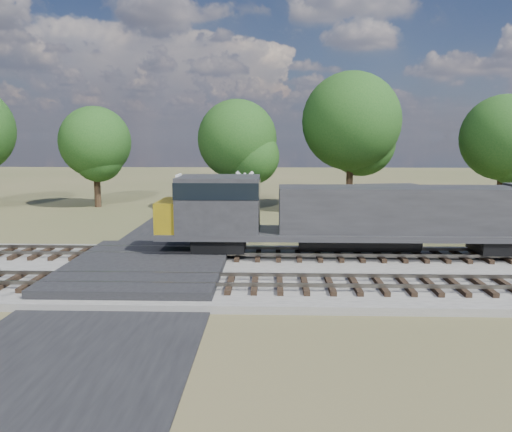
{
  "coord_description": "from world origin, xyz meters",
  "views": [
    {
      "loc": [
        5.65,
        -21.31,
        6.23
      ],
      "look_at": [
        4.92,
        2.0,
        2.49
      ],
      "focal_mm": 35.0,
      "sensor_mm": 36.0,
      "label": 1
    }
  ],
  "objects": [
    {
      "name": "ground",
      "position": [
        0.0,
        0.0,
        0.0
      ],
      "size": [
        160.0,
        160.0,
        0.0
      ],
      "primitive_type": "plane",
      "color": "#424B28",
      "rests_on": "ground"
    },
    {
      "name": "ballast_bed",
      "position": [
        10.0,
        0.5,
        0.15
      ],
      "size": [
        140.0,
        10.0,
        0.3
      ],
      "primitive_type": "cube",
      "color": "gray",
      "rests_on": "ground"
    },
    {
      "name": "road",
      "position": [
        0.0,
        0.0,
        0.04
      ],
      "size": [
        7.0,
        60.0,
        0.08
      ],
      "primitive_type": "cube",
      "color": "black",
      "rests_on": "ground"
    },
    {
      "name": "crossing_panel",
      "position": [
        0.0,
        0.5,
        0.32
      ],
      "size": [
        7.0,
        9.0,
        0.62
      ],
      "primitive_type": "cube",
      "color": "#262628",
      "rests_on": "ground"
    },
    {
      "name": "track_near",
      "position": [
        3.12,
        -2.0,
        0.41
      ],
      "size": [
        140.0,
        2.6,
        0.33
      ],
      "color": "black",
      "rests_on": "ballast_bed"
    },
    {
      "name": "track_far",
      "position": [
        3.12,
        3.0,
        0.41
      ],
      "size": [
        140.0,
        2.6,
        0.33
      ],
      "color": "black",
      "rests_on": "ballast_bed"
    },
    {
      "name": "crossing_signal_far",
      "position": [
        4.01,
        7.45,
        1.77
      ],
      "size": [
        1.72,
        0.37,
        4.27
      ],
      "rotation": [
        0.0,
        0.0,
        3.08
      ],
      "color": "silver",
      "rests_on": "ground"
    },
    {
      "name": "equipment_shed",
      "position": [
        13.99,
        12.22,
        1.48
      ],
      "size": [
        5.08,
        5.08,
        2.92
      ],
      "rotation": [
        0.0,
        0.0,
        0.21
      ],
      "color": "#402E1B",
      "rests_on": "ground"
    },
    {
      "name": "treeline",
      "position": [
        5.83,
        20.19,
        6.59
      ],
      "size": [
        81.34,
        11.1,
        11.44
      ],
      "color": "black",
      "rests_on": "ground"
    }
  ]
}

